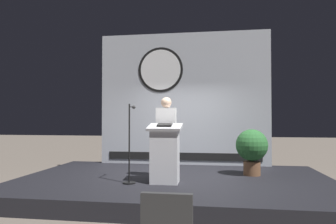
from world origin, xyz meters
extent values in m
plane|color=#6B6056|center=(0.00, 0.00, 0.00)|extent=(40.00, 40.00, 0.00)
cube|color=black|center=(0.00, 0.00, 0.15)|extent=(6.40, 4.00, 0.30)
cube|color=#B2B7C1|center=(0.00, 1.85, 2.07)|extent=(4.54, 0.10, 3.53)
cylinder|color=black|center=(-0.61, 1.80, 2.85)|extent=(1.22, 0.02, 1.22)
cylinder|color=white|center=(-0.61, 1.79, 2.85)|extent=(1.09, 0.02, 1.09)
cube|color=black|center=(0.00, 1.79, 0.52)|extent=(4.08, 0.02, 0.20)
cube|color=silver|center=(-0.12, -0.55, 0.82)|extent=(0.52, 0.40, 1.03)
cube|color=silver|center=(-0.12, -0.55, 1.36)|extent=(0.64, 0.50, 0.14)
cube|color=black|center=(-0.12, -0.57, 1.41)|extent=(0.28, 0.20, 0.06)
cylinder|color=black|center=(-0.16, -0.07, 0.70)|extent=(0.26, 0.26, 0.79)
cube|color=white|center=(-0.16, -0.07, 1.42)|extent=(0.40, 0.24, 0.65)
sphere|color=beige|center=(-0.16, -0.07, 1.85)|extent=(0.22, 0.22, 0.22)
cylinder|color=black|center=(-0.77, -0.70, 0.31)|extent=(0.24, 0.24, 0.02)
cylinder|color=black|center=(-0.77, -0.70, 1.05)|extent=(0.03, 0.03, 1.50)
cylinder|color=black|center=(-0.77, -0.53, 1.75)|extent=(0.02, 0.32, 0.02)
sphere|color=#262626|center=(-0.77, -0.37, 1.75)|extent=(0.07, 0.07, 0.07)
cylinder|color=brown|center=(1.62, 0.52, 0.45)|extent=(0.36, 0.36, 0.30)
sphere|color=#2D6B33|center=(1.62, 0.52, 0.95)|extent=(0.69, 0.69, 0.69)
cube|color=#333333|center=(0.41, -3.73, 0.67)|extent=(0.44, 0.06, 0.44)
camera|label=1|loc=(0.81, -6.27, 1.52)|focal=32.52mm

